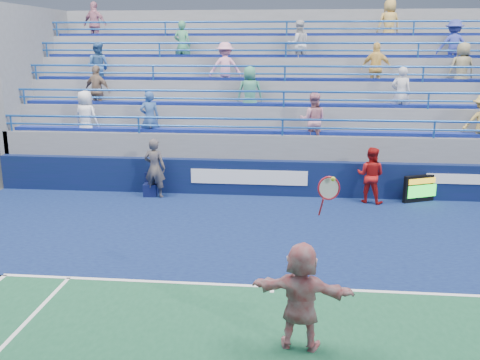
# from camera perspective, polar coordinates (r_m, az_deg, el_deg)

# --- Properties ---
(ground) EXTENTS (120.00, 120.00, 0.00)m
(ground) POSITION_cam_1_polar(r_m,az_deg,el_deg) (10.60, 3.47, -11.41)
(ground) COLOR #333538
(sponsor_wall) EXTENTS (18.00, 0.32, 1.10)m
(sponsor_wall) POSITION_cam_1_polar(r_m,az_deg,el_deg) (16.54, 4.45, 0.18)
(sponsor_wall) COLOR #0A1B3A
(sponsor_wall) RESTS_ON ground
(bleacher_stand) EXTENTS (18.00, 5.60, 6.13)m
(bleacher_stand) POSITION_cam_1_polar(r_m,az_deg,el_deg) (20.04, 4.76, 5.60)
(bleacher_stand) COLOR slate
(bleacher_stand) RESTS_ON ground
(serve_speed_board) EXTENTS (1.13, 0.60, 0.82)m
(serve_speed_board) POSITION_cam_1_polar(r_m,az_deg,el_deg) (16.76, 18.79, -0.86)
(serve_speed_board) COLOR black
(serve_speed_board) RESTS_ON ground
(judge_chair) EXTENTS (0.43, 0.44, 0.71)m
(judge_chair) POSITION_cam_1_polar(r_m,az_deg,el_deg) (16.75, -9.51, -0.93)
(judge_chair) COLOR #0C123D
(judge_chair) RESTS_ON ground
(tennis_player) EXTENTS (1.66, 0.73, 2.77)m
(tennis_player) POSITION_cam_1_polar(r_m,az_deg,el_deg) (8.39, 6.54, -12.20)
(tennis_player) COLOR silver
(tennis_player) RESTS_ON ground
(line_judge) EXTENTS (0.72, 0.53, 1.83)m
(line_judge) POSITION_cam_1_polar(r_m,az_deg,el_deg) (16.43, -9.08, 1.25)
(line_judge) COLOR #131936
(line_judge) RESTS_ON ground
(ball_girl) EXTENTS (0.99, 0.88, 1.67)m
(ball_girl) POSITION_cam_1_polar(r_m,az_deg,el_deg) (16.15, 13.75, 0.49)
(ball_girl) COLOR #A31312
(ball_girl) RESTS_ON ground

